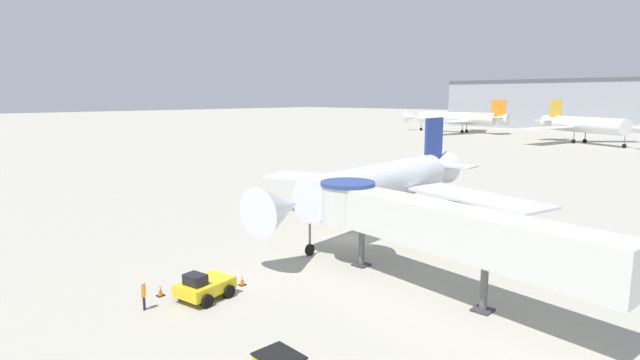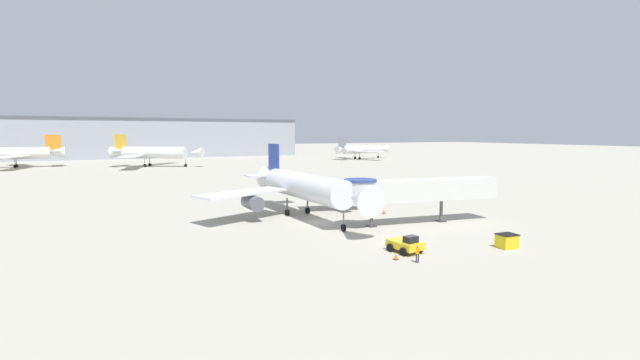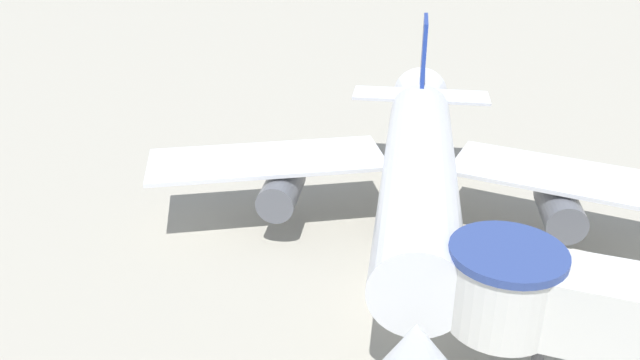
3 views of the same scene
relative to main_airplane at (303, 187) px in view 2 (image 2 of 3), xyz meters
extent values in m
plane|color=#A8A393|center=(0.49, -4.69, -4.28)|extent=(800.00, 800.00, 0.00)
cylinder|color=silver|center=(0.05, -0.67, 0.14)|extent=(5.13, 20.04, 3.69)
cone|color=silver|center=(1.04, -14.04, 0.14)|extent=(3.97, 4.31, 3.69)
cone|color=silver|center=(-0.77, 10.50, 0.14)|extent=(4.08, 5.79, 3.69)
cube|color=silver|center=(-8.41, 1.31, -0.51)|extent=(13.71, 9.23, 0.22)
cube|color=silver|center=(8.13, 2.53, -0.51)|extent=(13.64, 7.64, 0.22)
cube|color=navy|center=(-0.75, 10.23, 3.45)|extent=(0.52, 3.83, 4.79)
cube|color=silver|center=(-0.80, 10.78, 0.78)|extent=(8.94, 3.31, 0.18)
cylinder|color=#565960|center=(-7.30, 0.24, -1.77)|extent=(2.30, 3.96, 2.03)
cylinder|color=#565960|center=(7.18, 1.30, -1.77)|extent=(2.30, 3.96, 2.03)
cylinder|color=#4C4C51|center=(0.78, -10.54, -2.77)|extent=(0.18, 0.18, 2.12)
cylinder|color=black|center=(0.78, -10.54, -3.83)|extent=(0.33, 0.92, 0.90)
cylinder|color=#4C4C51|center=(-1.79, 1.68, -2.77)|extent=(0.22, 0.22, 2.12)
cylinder|color=black|center=(-1.79, 1.68, -3.83)|extent=(0.47, 0.93, 0.90)
cylinder|color=#4C4C51|center=(1.52, 1.93, -2.77)|extent=(0.22, 0.22, 2.12)
cylinder|color=black|center=(1.52, 1.93, -3.83)|extent=(0.47, 0.93, 0.90)
cube|color=silver|center=(13.47, -10.75, 0.14)|extent=(19.85, 5.16, 2.80)
cylinder|color=silver|center=(3.72, -9.45, 0.14)|extent=(3.90, 3.90, 2.80)
cylinder|color=navy|center=(3.72, -9.45, 1.69)|extent=(4.10, 4.10, 0.30)
cylinder|color=#56565B|center=(5.28, -9.66, -2.77)|extent=(0.44, 0.44, 3.01)
cube|color=#333338|center=(5.28, -9.66, -4.22)|extent=(1.10, 1.10, 0.12)
cylinder|color=#56565B|center=(15.42, -11.00, -2.77)|extent=(0.44, 0.44, 3.01)
cube|color=#333338|center=(15.42, -11.00, -4.22)|extent=(1.10, 1.10, 0.12)
cube|color=yellow|center=(2.04, -21.07, -3.51)|extent=(2.66, 3.63, 0.72)
cube|color=black|center=(2.16, -21.81, -2.82)|extent=(1.43, 1.12, 0.65)
cylinder|color=black|center=(1.08, -22.15, -3.87)|extent=(0.47, 0.86, 0.81)
cylinder|color=black|center=(3.28, -21.81, -3.87)|extent=(0.47, 0.86, 0.81)
cylinder|color=black|center=(0.81, -20.33, -3.87)|extent=(0.47, 0.86, 0.81)
cylinder|color=black|center=(3.00, -20.00, -3.87)|extent=(0.47, 0.86, 0.81)
cube|color=yellow|center=(12.52, -24.33, -3.59)|extent=(1.96, 1.63, 1.38)
cube|color=black|center=(12.52, -24.33, -2.86)|extent=(2.08, 1.73, 0.08)
cube|color=black|center=(1.98, -18.16, -4.26)|extent=(0.43, 0.43, 0.04)
cone|color=orange|center=(1.98, -18.16, -3.90)|extent=(0.30, 0.30, 0.68)
cylinder|color=white|center=(1.98, -18.16, -3.81)|extent=(0.16, 0.16, 0.08)
cube|color=black|center=(11.71, -2.97, -4.26)|extent=(0.50, 0.50, 0.04)
cone|color=orange|center=(11.71, -2.97, -3.84)|extent=(0.34, 0.34, 0.78)
cylinder|color=white|center=(11.71, -2.97, -3.75)|extent=(0.19, 0.19, 0.09)
cube|color=black|center=(-0.31, -22.82, -4.26)|extent=(0.45, 0.45, 0.04)
cone|color=orange|center=(-0.31, -22.82, -3.89)|extent=(0.31, 0.31, 0.70)
cylinder|color=white|center=(-0.31, -22.82, -3.80)|extent=(0.17, 0.17, 0.08)
cylinder|color=#1E2338|center=(0.81, -24.45, -3.86)|extent=(0.12, 0.12, 0.82)
cylinder|color=#1E2338|center=(0.95, -24.56, -3.86)|extent=(0.12, 0.12, 0.82)
cube|color=orange|center=(0.88, -24.50, -3.13)|extent=(0.37, 0.35, 0.65)
sphere|color=tan|center=(0.88, -24.50, -2.69)|extent=(0.22, 0.22, 0.22)
cylinder|color=white|center=(78.51, 114.85, 0.13)|extent=(21.21, 7.09, 3.58)
cone|color=white|center=(92.17, 117.20, 0.13)|extent=(4.49, 4.20, 3.58)
cone|color=white|center=(66.97, 112.85, 0.13)|extent=(5.91, 4.45, 3.58)
cube|color=white|center=(77.30, 106.08, -0.50)|extent=(10.47, 14.00, 0.22)
cube|color=white|center=(74.44, 122.70, -0.50)|extent=(6.68, 13.83, 0.22)
cube|color=slate|center=(67.24, 112.90, 3.35)|extent=(3.91, 0.90, 4.66)
cube|color=white|center=(66.71, 112.81, 0.75)|extent=(4.25, 9.37, 0.18)
cylinder|color=#4C4C51|center=(88.68, 116.60, -2.70)|extent=(0.18, 0.18, 2.06)
cylinder|color=black|center=(88.68, 116.60, -3.73)|extent=(1.13, 0.44, 1.10)
cylinder|color=#4C4C51|center=(76.21, 112.81, -2.70)|extent=(0.22, 0.22, 2.06)
cylinder|color=black|center=(76.21, 112.81, -3.73)|extent=(1.15, 0.58, 1.10)
cylinder|color=#4C4C51|center=(75.66, 115.99, -2.70)|extent=(0.22, 0.22, 2.06)
cylinder|color=black|center=(75.66, 115.99, -3.73)|extent=(1.15, 0.58, 1.10)
cylinder|color=white|center=(-11.56, 106.43, 0.73)|extent=(21.45, 14.61, 4.14)
cone|color=white|center=(1.57, 98.99, 0.73)|extent=(6.01, 5.85, 4.14)
cone|color=white|center=(-22.53, 112.65, 0.73)|extent=(7.45, 6.67, 4.14)
cube|color=white|center=(-19.34, 99.17, 0.00)|extent=(8.42, 16.90, 0.22)
cube|color=white|center=(-9.33, 116.83, 0.00)|extent=(15.50, 14.82, 0.22)
cube|color=gold|center=(-22.26, 112.49, 4.46)|extent=(3.86, 2.33, 5.39)
cube|color=white|center=(-22.80, 112.80, 1.45)|extent=(8.04, 11.05, 0.18)
cylinder|color=#4C4C51|center=(-1.87, 100.93, -2.53)|extent=(0.18, 0.18, 2.38)
cylinder|color=black|center=(-1.87, 100.93, -3.73)|extent=(1.09, 0.77, 1.10)
cylinder|color=#4C4C51|center=(-14.91, 106.18, -2.53)|extent=(0.22, 0.22, 2.38)
cylinder|color=black|center=(-14.91, 106.18, -3.73)|extent=(1.15, 0.89, 1.10)
cylinder|color=#4C4C51|center=(-13.07, 109.43, -2.53)|extent=(0.22, 0.22, 2.38)
cylinder|color=black|center=(-13.07, 109.43, -3.73)|extent=(1.15, 0.89, 1.10)
cylinder|color=white|center=(-58.70, 122.54, 0.68)|extent=(27.57, 6.09, 4.09)
cone|color=white|center=(-43.64, 123.64, 0.68)|extent=(6.42, 4.53, 4.09)
cube|color=white|center=(-56.18, 132.74, -0.04)|extent=(11.63, 17.00, 0.22)
cube|color=white|center=(-54.72, 112.81, -0.04)|extent=(9.69, 16.87, 0.22)
cube|color=orange|center=(-43.95, 123.62, 4.36)|extent=(4.94, 0.60, 5.32)
cube|color=white|center=(-43.33, 123.67, 1.39)|extent=(4.24, 11.02, 0.18)
cylinder|color=#4C4C51|center=(-55.43, 124.62, -2.55)|extent=(0.22, 0.22, 2.35)
cylinder|color=black|center=(-55.43, 124.62, -3.73)|extent=(1.13, 0.48, 1.10)
cylinder|color=#4C4C51|center=(-55.16, 120.95, -2.55)|extent=(0.22, 0.22, 2.35)
cylinder|color=black|center=(-55.16, 120.95, -3.73)|extent=(1.13, 0.48, 1.10)
cube|color=#999EA8|center=(-9.43, 170.31, 4.63)|extent=(145.90, 21.17, 17.81)
cube|color=#4C515B|center=(-9.43, 170.31, 14.14)|extent=(145.90, 21.59, 1.20)
camera|label=1|loc=(27.39, -37.48, 8.09)|focal=28.00mm
camera|label=2|loc=(-23.51, -55.07, 7.53)|focal=24.00mm
camera|label=3|loc=(1.41, -28.85, 13.21)|focal=35.00mm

